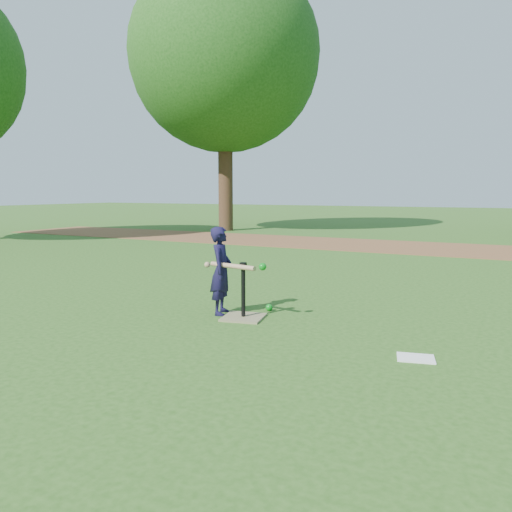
% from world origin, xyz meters
% --- Properties ---
extents(ground, '(80.00, 80.00, 0.00)m').
position_xyz_m(ground, '(0.00, 0.00, 0.00)').
color(ground, '#285116').
rests_on(ground, ground).
extents(dirt_strip, '(24.00, 3.00, 0.01)m').
position_xyz_m(dirt_strip, '(0.00, 7.50, 0.01)').
color(dirt_strip, brown).
rests_on(dirt_strip, ground).
extents(child, '(0.33, 0.41, 0.99)m').
position_xyz_m(child, '(0.08, -0.31, 0.49)').
color(child, black).
rests_on(child, ground).
extents(wiffle_ball_ground, '(0.08, 0.08, 0.08)m').
position_xyz_m(wiffle_ball_ground, '(0.50, 0.05, 0.04)').
color(wiffle_ball_ground, '#0B8017').
rests_on(wiffle_ball_ground, ground).
extents(clipboard, '(0.34, 0.29, 0.01)m').
position_xyz_m(clipboard, '(2.30, -0.88, 0.01)').
color(clipboard, white).
rests_on(clipboard, ground).
extents(batting_tee, '(0.51, 0.51, 0.61)m').
position_xyz_m(batting_tee, '(0.40, -0.38, 0.11)').
color(batting_tee, '#887E56').
rests_on(batting_tee, ground).
extents(swing_action, '(0.74, 0.16, 0.09)m').
position_xyz_m(swing_action, '(0.32, -0.40, 0.57)').
color(swing_action, tan).
rests_on(swing_action, ground).
extents(tree_left, '(6.40, 6.40, 9.08)m').
position_xyz_m(tree_left, '(-6.00, 10.00, 5.87)').
color(tree_left, '#382316').
rests_on(tree_left, ground).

